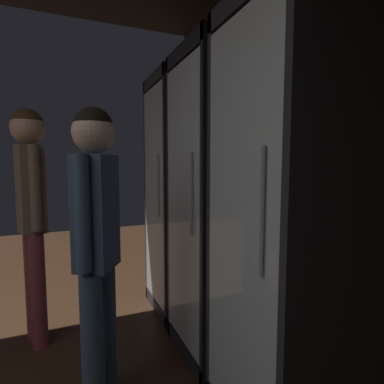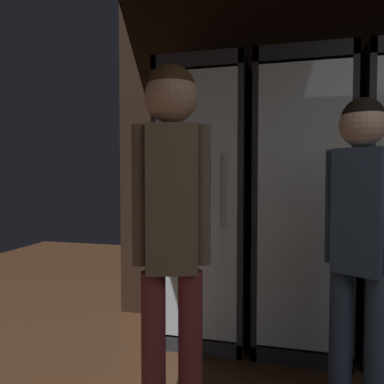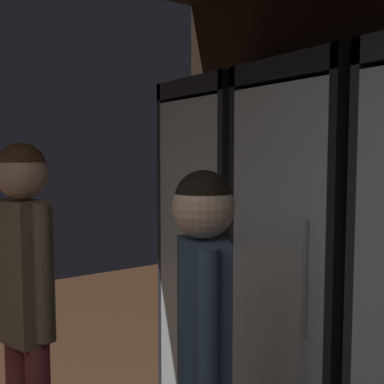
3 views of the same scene
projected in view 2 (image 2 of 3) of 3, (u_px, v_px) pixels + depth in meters
The scene contains 4 objects.
cooler_far_left at pixel (206, 205), 2.82m from camera, with size 0.65×0.63×2.09m.
cooler_left at pixel (300, 208), 2.65m from camera, with size 0.65×0.63×2.09m.
shopper_near at pixel (361, 232), 1.71m from camera, with size 0.31×0.26×1.62m.
shopper_far at pixel (172, 215), 1.55m from camera, with size 0.32×0.23×1.72m.
Camera 2 is at (-1.57, -0.03, 1.25)m, focal length 33.83 mm.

